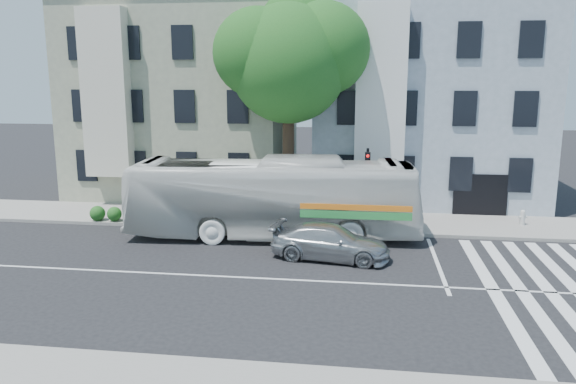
% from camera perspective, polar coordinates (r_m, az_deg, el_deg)
% --- Properties ---
extents(ground, '(120.00, 120.00, 0.00)m').
position_cam_1_polar(ground, '(19.86, -3.33, -8.73)').
color(ground, black).
rests_on(ground, ground).
extents(sidewalk_far, '(80.00, 4.00, 0.15)m').
position_cam_1_polar(sidewalk_far, '(27.37, -0.11, -2.81)').
color(sidewalk_far, gray).
rests_on(sidewalk_far, ground).
extents(building_left, '(12.00, 10.00, 11.00)m').
position_cam_1_polar(building_left, '(34.95, -10.07, 9.16)').
color(building_left, gray).
rests_on(building_left, ground).
extents(building_right, '(12.00, 10.00, 11.00)m').
position_cam_1_polar(building_right, '(33.45, 13.72, 8.90)').
color(building_right, '#8C9AA7').
rests_on(building_right, ground).
extents(street_tree, '(7.30, 5.90, 11.10)m').
position_cam_1_polar(street_tree, '(27.24, 0.23, 13.59)').
color(street_tree, '#2D2116').
rests_on(street_tree, ground).
extents(bus, '(3.87, 12.77, 3.50)m').
position_cam_1_polar(bus, '(24.33, -1.55, -0.60)').
color(bus, silver).
rests_on(bus, ground).
extents(sedan, '(2.50, 4.79, 1.33)m').
position_cam_1_polar(sedan, '(21.73, 4.32, -5.09)').
color(sedan, '#B1B5B9').
rests_on(sedan, ground).
extents(hedge, '(8.53, 2.15, 0.70)m').
position_cam_1_polar(hedge, '(26.71, -10.59, -2.44)').
color(hedge, '#2E5A1D').
rests_on(hedge, sidewalk_far).
extents(traffic_signal, '(0.39, 0.51, 3.70)m').
position_cam_1_polar(traffic_signal, '(26.04, 8.04, 1.54)').
color(traffic_signal, black).
rests_on(traffic_signal, ground).
extents(fire_hydrant, '(0.41, 0.24, 0.72)m').
position_cam_1_polar(fire_hydrant, '(28.22, 22.72, -2.36)').
color(fire_hydrant, silver).
rests_on(fire_hydrant, sidewalk_far).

